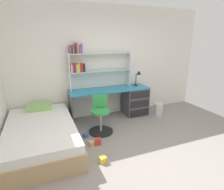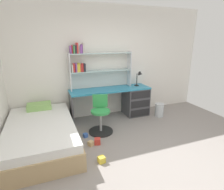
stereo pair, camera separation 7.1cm
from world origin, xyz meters
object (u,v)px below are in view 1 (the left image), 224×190
at_px(bed_platform, 41,134).
at_px(bookshelf_hutch, 90,62).
at_px(swivel_chair, 101,118).
at_px(waste_bin, 158,110).
at_px(desk_lamp, 139,76).
at_px(desk, 129,99).
at_px(toy_block_natural_2, 91,144).
at_px(toy_block_yellow_3, 103,160).
at_px(toy_block_blue_0, 86,136).
at_px(toy_block_red_1, 98,141).

bearing_deg(bed_platform, bookshelf_hutch, 36.12).
relative_size(swivel_chair, waste_bin, 2.33).
height_order(desk_lamp, bed_platform, desk_lamp).
height_order(desk, swivel_chair, swivel_chair).
bearing_deg(toy_block_natural_2, bookshelf_hutch, 73.24).
xyz_separation_m(bed_platform, toy_block_yellow_3, (0.89, -0.91, -0.17)).
height_order(swivel_chair, waste_bin, swivel_chair).
relative_size(swivel_chair, toy_block_yellow_3, 7.67).
bearing_deg(toy_block_blue_0, swivel_chair, 19.47).
relative_size(desk, toy_block_blue_0, 24.50).
xyz_separation_m(bookshelf_hutch, bed_platform, (-1.24, -0.90, -1.17)).
bearing_deg(toy_block_yellow_3, toy_block_red_1, 80.19).
relative_size(desk_lamp, waste_bin, 1.13).
bearing_deg(waste_bin, swivel_chair, -171.15).
bearing_deg(swivel_chair, toy_block_natural_2, -126.07).
relative_size(bookshelf_hutch, waste_bin, 4.50).
height_order(bed_platform, toy_block_blue_0, bed_platform).
bearing_deg(waste_bin, toy_block_natural_2, -159.96).
bearing_deg(desk_lamp, toy_block_red_1, -142.98).
xyz_separation_m(bookshelf_hutch, toy_block_yellow_3, (-0.35, -1.81, -1.35)).
bearing_deg(desk_lamp, bookshelf_hutch, 173.77).
distance_m(bookshelf_hutch, bed_platform, 1.93).
bearing_deg(toy_block_red_1, toy_block_blue_0, 115.00).
distance_m(swivel_chair, toy_block_yellow_3, 1.10).
xyz_separation_m(bed_platform, toy_block_natural_2, (0.86, -0.36, -0.18)).
bearing_deg(bookshelf_hutch, toy_block_blue_0, -113.75).
relative_size(desk_lamp, bed_platform, 0.18).
bearing_deg(desk, bookshelf_hutch, 170.59).
height_order(desk, toy_block_natural_2, desk).
relative_size(toy_block_red_1, toy_block_natural_2, 1.27).
bearing_deg(toy_block_red_1, toy_block_natural_2, -176.23).
relative_size(toy_block_blue_0, toy_block_red_1, 0.71).
relative_size(swivel_chair, toy_block_red_1, 6.90).
xyz_separation_m(bed_platform, toy_block_blue_0, (0.83, -0.02, -0.19)).
distance_m(bookshelf_hutch, swivel_chair, 1.35).
bearing_deg(toy_block_red_1, swivel_chair, 65.39).
distance_m(swivel_chair, toy_block_red_1, 0.57).
xyz_separation_m(desk_lamp, toy_block_yellow_3, (-1.59, -1.68, -0.96)).
height_order(desk_lamp, swivel_chair, desk_lamp).
distance_m(desk, bookshelf_hutch, 1.38).
xyz_separation_m(toy_block_red_1, toy_block_yellow_3, (-0.10, -0.56, -0.01)).
bearing_deg(bookshelf_hutch, toy_block_yellow_3, -100.77).
distance_m(waste_bin, toy_block_red_1, 2.03).
bearing_deg(toy_block_yellow_3, swivel_chair, 73.13).
height_order(desk, toy_block_yellow_3, desk).
bearing_deg(bed_platform, swivel_chair, 5.31).
height_order(desk, toy_block_blue_0, desk).
xyz_separation_m(desk, bookshelf_hutch, (-0.96, 0.16, 0.98)).
bearing_deg(toy_block_red_1, waste_bin, 21.09).
bearing_deg(waste_bin, desk_lamp, 135.15).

